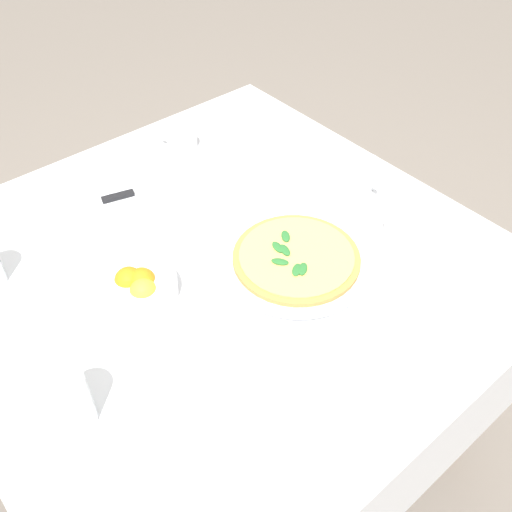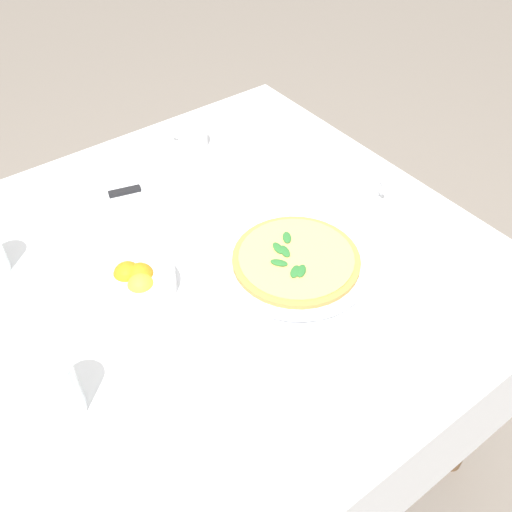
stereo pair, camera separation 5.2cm
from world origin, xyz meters
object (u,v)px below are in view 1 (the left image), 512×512
object	(u,v)px
pizza_plate	(296,262)
water_glass_right_edge	(70,402)
coffee_cup_center_back	(363,175)
napkin_folded	(139,196)
coffee_cup_left_edge	(182,141)
citrus_bowl	(139,287)
dinner_knife	(139,191)
pizza	(296,257)
menu_card	(405,230)

from	to	relation	value
pizza_plate	water_glass_right_edge	bearing A→B (deg)	-176.49
coffee_cup_center_back	napkin_folded	world-z (taller)	coffee_cup_center_back
coffee_cup_center_back	coffee_cup_left_edge	xyz separation A→B (m)	(-0.24, 0.41, -0.01)
citrus_bowl	dinner_knife	bearing A→B (deg)	58.17
pizza_plate	napkin_folded	bearing A→B (deg)	108.10
pizza_plate	water_glass_right_edge	size ratio (longest dim) A/B	2.48
water_glass_right_edge	napkin_folded	xyz separation A→B (m)	(0.39, 0.44, -0.04)
citrus_bowl	coffee_cup_center_back	bearing A→B (deg)	-3.37
napkin_folded	citrus_bowl	bearing A→B (deg)	-101.69
coffee_cup_center_back	citrus_bowl	world-z (taller)	coffee_cup_center_back
pizza	menu_card	world-z (taller)	menu_card
water_glass_right_edge	napkin_folded	world-z (taller)	water_glass_right_edge
coffee_cup_left_edge	menu_card	distance (m)	0.63
coffee_cup_left_edge	napkin_folded	bearing A→B (deg)	-151.82
pizza_plate	coffee_cup_left_edge	xyz separation A→B (m)	(0.07, 0.51, 0.01)
water_glass_right_edge	dinner_knife	distance (m)	0.59
coffee_cup_left_edge	citrus_bowl	bearing A→B (deg)	-134.18
coffee_cup_center_back	menu_card	size ratio (longest dim) A/B	1.52
pizza	napkin_folded	bearing A→B (deg)	108.06
coffee_cup_left_edge	dinner_knife	size ratio (longest dim) A/B	0.67
coffee_cup_left_edge	coffee_cup_center_back	bearing A→B (deg)	-59.60
napkin_folded	citrus_bowl	size ratio (longest dim) A/B	1.67
citrus_bowl	menu_card	world-z (taller)	citrus_bowl
pizza_plate	coffee_cup_center_back	distance (m)	0.33
pizza	citrus_bowl	bearing A→B (deg)	155.16
pizza_plate	citrus_bowl	distance (m)	0.32
napkin_folded	dinner_knife	bearing A→B (deg)	3.97
water_glass_right_edge	napkin_folded	distance (m)	0.59
coffee_cup_center_back	dinner_knife	xyz separation A→B (m)	(-0.44, 0.30, -0.01)
coffee_cup_left_edge	napkin_folded	xyz separation A→B (m)	(-0.20, -0.11, -0.02)
water_glass_right_edge	citrus_bowl	size ratio (longest dim) A/B	0.83
pizza_plate	citrus_bowl	size ratio (longest dim) A/B	2.06
pizza_plate	menu_card	world-z (taller)	menu_card
dinner_knife	citrus_bowl	distance (m)	0.31
pizza_plate	coffee_cup_center_back	xyz separation A→B (m)	(0.31, 0.10, 0.02)
coffee_cup_center_back	menu_card	distance (m)	0.21
pizza_plate	pizza	world-z (taller)	pizza
dinner_knife	coffee_cup_center_back	bearing A→B (deg)	-18.74
coffee_cup_center_back	napkin_folded	distance (m)	0.54
coffee_cup_center_back	water_glass_right_edge	bearing A→B (deg)	-170.96
pizza_plate	coffee_cup_center_back	bearing A→B (deg)	17.89
napkin_folded	pizza	bearing A→B (deg)	-52.29
dinner_knife	napkin_folded	bearing A→B (deg)	180.00
dinner_knife	menu_card	bearing A→B (deg)	-38.13
water_glass_right_edge	citrus_bowl	bearing A→B (deg)	36.51
water_glass_right_edge	napkin_folded	size ratio (longest dim) A/B	0.50
pizza	menu_card	distance (m)	0.25
pizza_plate	napkin_folded	xyz separation A→B (m)	(-0.13, 0.40, -0.00)
pizza_plate	dinner_knife	world-z (taller)	dinner_knife
pizza_plate	coffee_cup_center_back	world-z (taller)	coffee_cup_center_back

